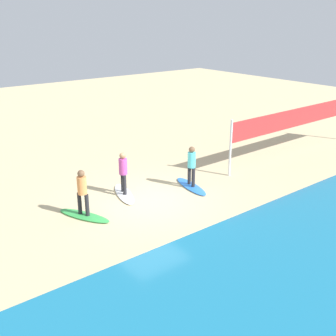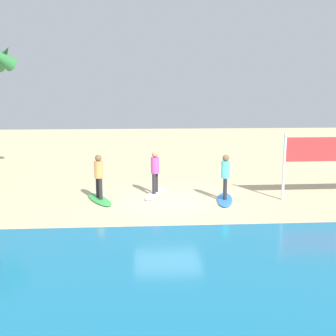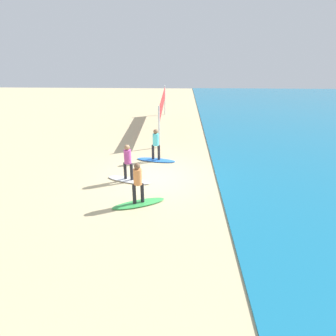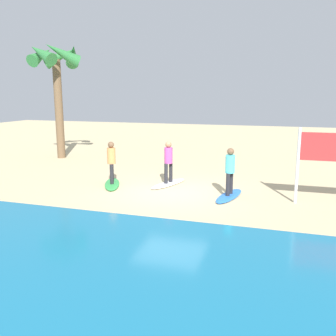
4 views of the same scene
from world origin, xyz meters
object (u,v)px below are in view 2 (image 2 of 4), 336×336
Objects in this scene: surfer_white at (155,169)px; surfboard_green at (100,199)px; surfboard_white at (155,194)px; surfer_green at (99,173)px; surfboard_blue at (225,199)px; surfer_blue at (225,173)px.

surfboard_green is at bearing 19.12° from surfer_white.
surfer_green is at bearing -52.35° from surfboard_white.
surfer_white is (2.55, -1.05, 0.99)m from surfboard_blue.
surfer_white is 1.00× the size of surfer_green.
surfer_green is at bearing 73.23° from surfboard_green.
surfer_blue is at bearing 86.25° from surfboard_white.
surfer_blue is 4.78m from surfboard_green.
surfer_white is at bearing -22.28° from surfer_blue.
surfboard_white is 0.99m from surfer_white.
surfer_green is at bearing 19.12° from surfer_white.
surfer_blue and surfer_white have the same top height.
surfboard_green is (2.11, 0.73, -0.99)m from surfer_white.
surfboard_blue is at bearing 62.22° from surfboard_green.
surfboard_green is (4.66, -0.32, -0.99)m from surfer_blue.
surfer_green is (-0.00, -0.00, 0.99)m from surfboard_green.
surfer_blue is 1.00× the size of surfer_white.
surfer_white is at bearing -101.27° from surfboard_blue.
surfboard_green is at bearing -52.35° from surfboard_white.
surfboard_green is at bearing 7.13° from surfer_green.
surfboard_white is at bearing 85.23° from surfboard_green.
surfboard_blue is 2.93m from surfer_white.
surfer_white is at bearing 45.09° from surfboard_white.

